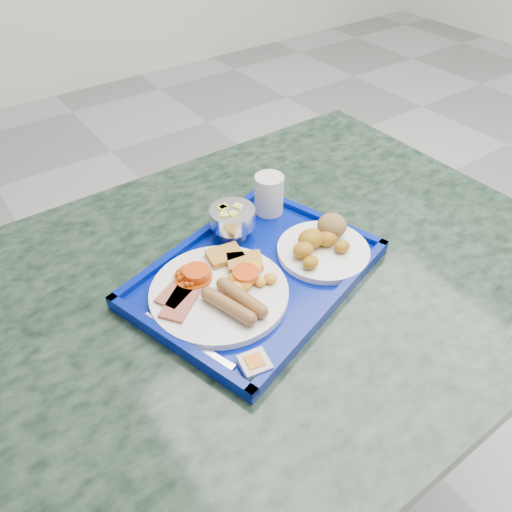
{
  "coord_description": "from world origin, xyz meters",
  "views": [
    {
      "loc": [
        -1.52,
        -0.66,
        1.48
      ],
      "look_at": [
        -1.12,
        -0.11,
        0.89
      ],
      "focal_mm": 35.0,
      "sensor_mm": 36.0,
      "label": 1
    }
  ],
  "objects": [
    {
      "name": "jam_packet",
      "position": [
        -1.25,
        -0.28,
        0.86
      ],
      "size": [
        0.05,
        0.05,
        0.02
      ],
      "rotation": [
        0.0,
        0.0,
        -0.2
      ],
      "color": "silver",
      "rests_on": "tray"
    },
    {
      "name": "main_plate",
      "position": [
        -1.21,
        -0.12,
        0.87
      ],
      "size": [
        0.25,
        0.25,
        0.04
      ],
      "rotation": [
        0.0,
        0.0,
        0.13
      ],
      "color": "white",
      "rests_on": "tray"
    },
    {
      "name": "juice_cup",
      "position": [
        -0.99,
        0.03,
        0.9
      ],
      "size": [
        0.06,
        0.06,
        0.09
      ],
      "color": "silver",
      "rests_on": "tray"
    },
    {
      "name": "fruit_bowl",
      "position": [
        -1.1,
        0.01,
        0.89
      ],
      "size": [
        0.09,
        0.09,
        0.06
      ],
      "color": "silver",
      "rests_on": "tray"
    },
    {
      "name": "floor",
      "position": [
        0.0,
        0.0,
        0.0
      ],
      "size": [
        6.0,
        6.0,
        0.0
      ],
      "primitive_type": "plane",
      "color": "#99999C",
      "rests_on": "ground"
    },
    {
      "name": "spoon",
      "position": [
        -1.29,
        -0.13,
        0.86
      ],
      "size": [
        0.08,
        0.15,
        0.01
      ],
      "rotation": [
        0.0,
        0.0,
        0.44
      ],
      "color": "silver",
      "rests_on": "tray"
    },
    {
      "name": "tray",
      "position": [
        -1.12,
        -0.11,
        0.85
      ],
      "size": [
        0.51,
        0.44,
        0.03
      ],
      "rotation": [
        0.0,
        0.0,
        0.29
      ],
      "color": "#021382",
      "rests_on": "table"
    },
    {
      "name": "knife",
      "position": [
        -1.31,
        -0.18,
        0.85
      ],
      "size": [
        0.07,
        0.18,
        0.0
      ],
      "primitive_type": "cube",
      "rotation": [
        0.0,
        0.0,
        0.33
      ],
      "color": "silver",
      "rests_on": "tray"
    },
    {
      "name": "table",
      "position": [
        -1.17,
        -0.11,
        0.62
      ],
      "size": [
        1.34,
        0.9,
        0.84
      ],
      "rotation": [
        0.0,
        0.0,
        0.0
      ],
      "color": "slate",
      "rests_on": "floor"
    },
    {
      "name": "bread_plate",
      "position": [
        -0.98,
        -0.14,
        0.87
      ],
      "size": [
        0.18,
        0.18,
        0.06
      ],
      "rotation": [
        0.0,
        0.0,
        0.41
      ],
      "color": "white",
      "rests_on": "tray"
    }
  ]
}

